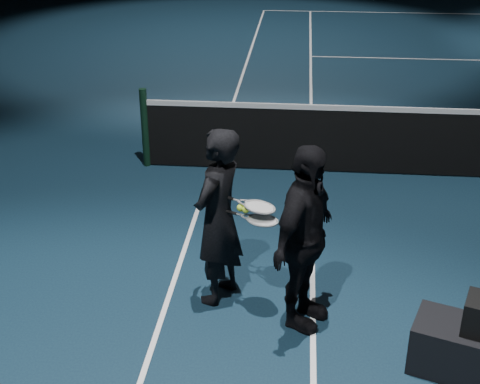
{
  "coord_description": "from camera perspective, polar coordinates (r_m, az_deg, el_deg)",
  "views": [
    {
      "loc": [
        -4.31,
        -8.44,
        3.67
      ],
      "look_at": [
        -4.79,
        -3.25,
        1.19
      ],
      "focal_mm": 50.0,
      "sensor_mm": 36.0,
      "label": 1
    }
  ],
  "objects": [
    {
      "name": "player_a",
      "position": [
        6.08,
        -1.88,
        -2.17
      ],
      "size": [
        0.62,
        0.73,
        1.71
      ],
      "primitive_type": "imported",
      "rotation": [
        0.0,
        0.0,
        -1.98
      ],
      "color": "black",
      "rests_on": "floor"
    },
    {
      "name": "player_b",
      "position": [
        5.75,
        5.51,
        -4.01
      ],
      "size": [
        0.8,
        1.08,
        1.71
      ],
      "primitive_type": "imported",
      "rotation": [
        0.0,
        0.0,
        1.14
      ],
      "color": "black",
      "rests_on": "floor"
    },
    {
      "name": "racket_lower",
      "position": [
        5.86,
        1.94,
        -2.42
      ],
      "size": [
        0.71,
        0.47,
        0.03
      ],
      "primitive_type": null,
      "rotation": [
        0.0,
        0.0,
        -0.4
      ],
      "color": "black",
      "rests_on": "player_a"
    },
    {
      "name": "net_post_left",
      "position": [
        9.24,
        -8.11,
        5.44
      ],
      "size": [
        0.1,
        0.1,
        1.1
      ],
      "primitive_type": "cylinder",
      "color": "black",
      "rests_on": "floor"
    },
    {
      "name": "racket_upper",
      "position": [
        5.86,
        1.69,
        -1.29
      ],
      "size": [
        0.71,
        0.43,
        0.1
      ],
      "primitive_type": null,
      "rotation": [
        0.0,
        0.1,
        -0.33
      ],
      "color": "black",
      "rests_on": "player_b"
    },
    {
      "name": "tennis_balls",
      "position": [
        5.9,
        0.27,
        -1.26
      ],
      "size": [
        0.12,
        0.1,
        0.12
      ],
      "primitive_type": null,
      "color": "#BCE430",
      "rests_on": "racket_upper"
    }
  ]
}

